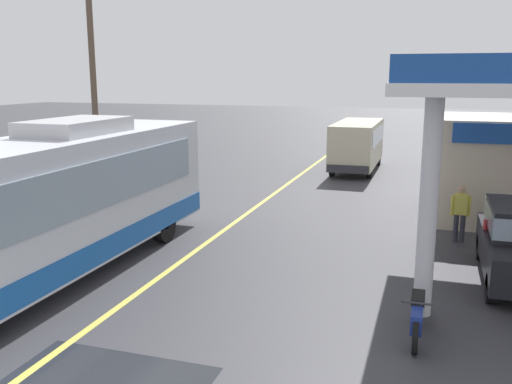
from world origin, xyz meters
TOP-DOWN VIEW (x-y plane):
  - ground at (0.00, 20.00)m, footprint 120.00×120.00m
  - lane_divider_stripe at (0.00, 15.00)m, footprint 0.16×50.00m
  - coach_bus_main at (-2.31, 6.45)m, footprint 2.60×11.04m
  - minibus_opposing_lane at (2.41, 23.90)m, footprint 2.04×6.13m
  - motorcycle_parked_forecourt at (5.96, 5.72)m, footprint 0.55×1.80m
  - pedestrian_near_pump at (7.58, 9.69)m, footprint 0.55×0.22m
  - pedestrian_by_shop at (6.91, 12.34)m, footprint 0.55×0.22m
  - utility_pole_roadside at (-6.89, 15.19)m, footprint 1.80×0.24m

SIDE VIEW (x-z plane):
  - ground at x=0.00m, z-range 0.00..0.00m
  - lane_divider_stripe at x=0.00m, z-range 0.00..0.01m
  - motorcycle_parked_forecourt at x=5.96m, z-range -0.02..0.90m
  - pedestrian_near_pump at x=7.58m, z-range 0.10..1.76m
  - pedestrian_by_shop at x=6.91m, z-range 0.10..1.76m
  - minibus_opposing_lane at x=2.41m, z-range 0.25..2.69m
  - coach_bus_main at x=-2.31m, z-range -0.12..3.56m
  - utility_pole_roadside at x=-6.89m, z-range 0.18..8.57m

